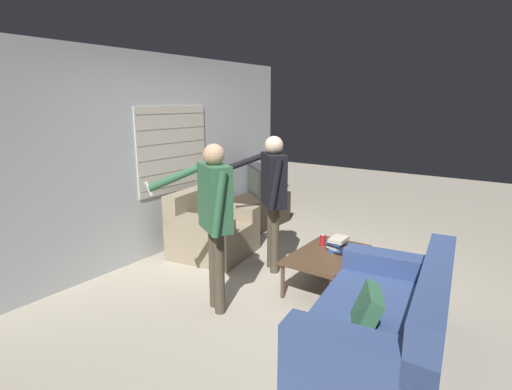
{
  "coord_description": "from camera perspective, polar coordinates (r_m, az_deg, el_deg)",
  "views": [
    {
      "loc": [
        -3.41,
        -1.94,
        1.97
      ],
      "look_at": [
        -0.05,
        0.44,
        1.0
      ],
      "focal_mm": 28.0,
      "sensor_mm": 36.0,
      "label": 1
    }
  ],
  "objects": [
    {
      "name": "spare_remote",
      "position": [
        4.32,
        11.56,
        -8.14
      ],
      "size": [
        0.06,
        0.13,
        0.02
      ],
      "rotation": [
        0.0,
        0.0,
        -0.17
      ],
      "color": "black",
      "rests_on": "coffee_table"
    },
    {
      "name": "soda_can",
      "position": [
        4.53,
        9.52,
        -6.33
      ],
      "size": [
        0.07,
        0.07,
        0.13
      ],
      "color": "red",
      "rests_on": "coffee_table"
    },
    {
      "name": "person_left_standing",
      "position": [
        3.67,
        -6.04,
        -1.93
      ],
      "size": [
        0.59,
        0.74,
        1.61
      ],
      "rotation": [
        0.0,
        0.0,
        1.06
      ],
      "color": "#4C4233",
      "rests_on": "ground_plane"
    },
    {
      "name": "tv",
      "position": [
        6.33,
        0.5,
        2.03
      ],
      "size": [
        0.64,
        0.71,
        0.47
      ],
      "rotation": [
        0.0,
        0.0,
        4.02
      ],
      "color": "#2D2D33",
      "rests_on": "tv_stand"
    },
    {
      "name": "coffee_table",
      "position": [
        4.35,
        10.11,
        -8.61
      ],
      "size": [
        1.0,
        0.61,
        0.4
      ],
      "color": "brown",
      "rests_on": "ground_plane"
    },
    {
      "name": "tv_stand",
      "position": [
        6.44,
        0.51,
        -2.22
      ],
      "size": [
        1.06,
        0.53,
        0.5
      ],
      "color": "#33281E",
      "rests_on": "ground_plane"
    },
    {
      "name": "book_stack",
      "position": [
        4.4,
        11.55,
        -6.8
      ],
      "size": [
        0.25,
        0.19,
        0.15
      ],
      "color": "#284C89",
      "rests_on": "coffee_table"
    },
    {
      "name": "ground_plane",
      "position": [
        4.39,
        5.17,
        -13.48
      ],
      "size": [
        16.0,
        16.0,
        0.0
      ],
      "primitive_type": "plane",
      "color": "#B2A893"
    },
    {
      "name": "armchair_beige",
      "position": [
        5.28,
        -6.54,
        -5.05
      ],
      "size": [
        1.06,
        1.05,
        0.83
      ],
      "rotation": [
        0.0,
        0.0,
        3.31
      ],
      "color": "gray",
      "rests_on": "ground_plane"
    },
    {
      "name": "couch_blue",
      "position": [
        3.38,
        18.03,
        -17.08
      ],
      "size": [
        1.81,
        1.16,
        0.81
      ],
      "rotation": [
        0.0,
        0.0,
        0.13
      ],
      "color": "#384C7F",
      "rests_on": "ground_plane"
    },
    {
      "name": "person_right_standing",
      "position": [
        4.57,
        2.39,
        1.16
      ],
      "size": [
        0.51,
        0.82,
        1.59
      ],
      "rotation": [
        0.0,
        0.0,
        0.82
      ],
      "color": "#4C4233",
      "rests_on": "ground_plane"
    },
    {
      "name": "wall_back",
      "position": [
        5.28,
        -13.94,
        5.33
      ],
      "size": [
        5.2,
        0.08,
        2.55
      ],
      "color": "#ADB2B7",
      "rests_on": "ground_plane"
    }
  ]
}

